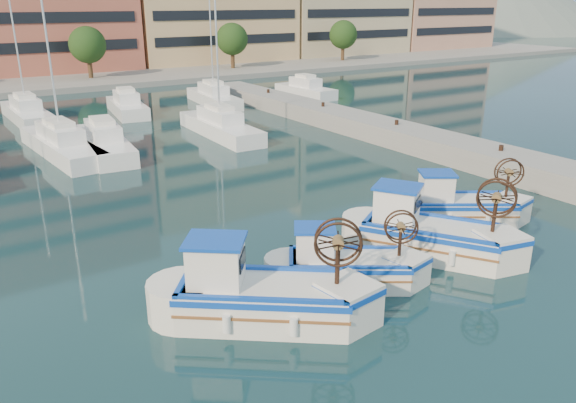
% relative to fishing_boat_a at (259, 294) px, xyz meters
% --- Properties ---
extents(ground, '(300.00, 300.00, 0.00)m').
position_rel_fishing_boat_a_xyz_m(ground, '(5.55, -0.14, -0.89)').
color(ground, '#193C41').
rests_on(ground, ground).
extents(quay, '(3.00, 60.00, 1.20)m').
position_rel_fishing_boat_a_xyz_m(quay, '(18.55, 7.86, -0.29)').
color(quay, gray).
rests_on(quay, ground).
extents(hill_east, '(160.00, 160.00, 50.00)m').
position_rel_fishing_boat_a_xyz_m(hill_east, '(145.55, 109.86, -0.89)').
color(hill_east, slate).
rests_on(hill_east, ground).
extents(yacht_marina, '(37.96, 23.03, 11.50)m').
position_rel_fishing_boat_a_xyz_m(yacht_marina, '(2.72, 27.47, -0.36)').
color(yacht_marina, white).
rests_on(yacht_marina, ground).
extents(fishing_boat_a, '(5.20, 4.69, 3.24)m').
position_rel_fishing_boat_a_xyz_m(fishing_boat_a, '(0.00, 0.00, 0.00)').
color(fishing_boat_a, silver).
rests_on(fishing_boat_a, ground).
extents(fishing_boat_b, '(4.21, 3.59, 2.58)m').
position_rel_fishing_boat_a_xyz_m(fishing_boat_b, '(3.45, 0.41, -0.18)').
color(fishing_boat_b, silver).
rests_on(fishing_boat_b, ground).
extents(fishing_boat_c, '(4.37, 5.21, 3.18)m').
position_rel_fishing_boat_a_xyz_m(fishing_boat_c, '(7.42, 0.55, -0.01)').
color(fishing_boat_c, silver).
rests_on(fishing_boat_c, ground).
extents(fishing_boat_d, '(4.51, 3.82, 2.76)m').
position_rel_fishing_boat_a_xyz_m(fishing_boat_d, '(10.94, 2.10, -0.13)').
color(fishing_boat_d, silver).
rests_on(fishing_boat_d, ground).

